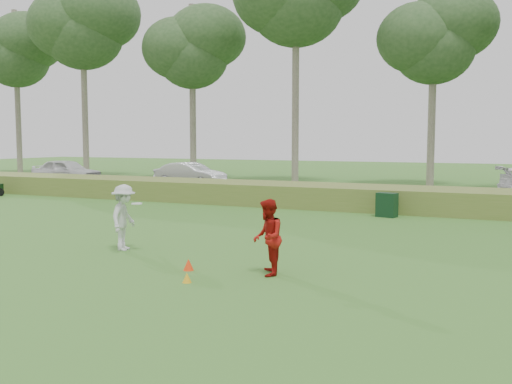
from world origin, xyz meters
The scene contains 14 objects.
ground centered at (0.00, 0.00, 0.00)m, with size 120.00×120.00×0.00m, color #316B23.
reed_strip centered at (0.00, 12.00, 0.45)m, with size 80.00×3.00×0.90m, color #5B702D.
park_road centered at (0.00, 17.00, 0.03)m, with size 80.00×6.00×0.06m, color #2D2D2D.
tree_0 centered at (-30.00, 23.50, 9.72)m, with size 6.76×6.76×13.00m.
tree_1 centered at (-22.00, 22.20, 10.85)m, with size 7.54×7.54×14.50m.
tree_2 centered at (-14.00, 24.00, 8.97)m, with size 6.50×6.50×12.00m.
tree_4 centered at (2.00, 24.50, 8.59)m, with size 6.24×6.24×11.50m.
player_white centered at (-2.25, 0.95, 0.83)m, with size 0.97×1.19×1.66m.
player_red centered at (2.09, 0.02, 0.79)m, with size 0.76×0.59×1.57m, color #A1120D.
cone_orange centered at (0.38, -0.29, 0.12)m, with size 0.23×0.23×0.25m, color #FF3A0D.
cone_yellow centered at (0.90, -1.20, 0.10)m, with size 0.18×0.18×0.20m, color #F0A919.
utility_cabinet centered at (2.48, 9.87, 0.44)m, with size 0.70×0.44×0.87m, color black.
car_left centered at (-18.56, 16.48, 0.82)m, with size 1.79×4.45×1.52m, color silver.
car_mid centered at (-10.16, 17.25, 0.76)m, with size 1.49×4.27×1.41m, color silver.
Camera 1 is at (6.65, -10.53, 2.78)m, focal length 40.00 mm.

